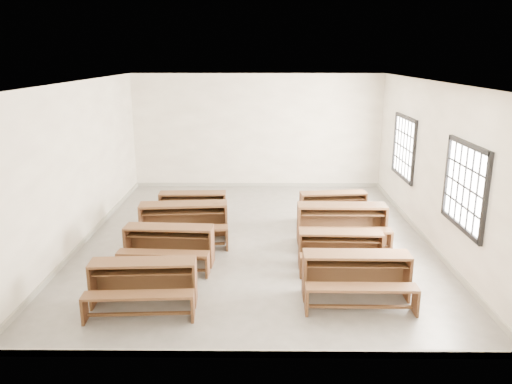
{
  "coord_description": "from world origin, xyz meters",
  "views": [
    {
      "loc": [
        0.08,
        -9.76,
        3.7
      ],
      "look_at": [
        0.0,
        0.0,
        1.0
      ],
      "focal_mm": 35.0,
      "sensor_mm": 36.0,
      "label": 1
    }
  ],
  "objects_px": {
    "desk_set_6": "(342,221)",
    "desk_set_7": "(333,205)",
    "desk_set_5": "(340,247)",
    "desk_set_1": "(169,243)",
    "desk_set_4": "(356,273)",
    "desk_set_3": "(193,205)",
    "desk_set_0": "(143,281)",
    "desk_set_2": "(184,220)"
  },
  "relations": [
    {
      "from": "desk_set_0",
      "to": "desk_set_4",
      "type": "bearing_deg",
      "value": 1.32
    },
    {
      "from": "desk_set_1",
      "to": "desk_set_4",
      "type": "bearing_deg",
      "value": -18.98
    },
    {
      "from": "desk_set_6",
      "to": "desk_set_0",
      "type": "bearing_deg",
      "value": -141.56
    },
    {
      "from": "desk_set_5",
      "to": "desk_set_2",
      "type": "bearing_deg",
      "value": 158.63
    },
    {
      "from": "desk_set_0",
      "to": "desk_set_2",
      "type": "bearing_deg",
      "value": 82.47
    },
    {
      "from": "desk_set_0",
      "to": "desk_set_2",
      "type": "height_order",
      "value": "desk_set_2"
    },
    {
      "from": "desk_set_7",
      "to": "desk_set_2",
      "type": "bearing_deg",
      "value": -163.32
    },
    {
      "from": "desk_set_5",
      "to": "desk_set_7",
      "type": "distance_m",
      "value": 2.6
    },
    {
      "from": "desk_set_2",
      "to": "desk_set_6",
      "type": "bearing_deg",
      "value": -6.15
    },
    {
      "from": "desk_set_5",
      "to": "desk_set_6",
      "type": "bearing_deg",
      "value": 81.81
    },
    {
      "from": "desk_set_2",
      "to": "desk_set_5",
      "type": "xyz_separation_m",
      "value": [
        2.98,
        -1.27,
        -0.08
      ]
    },
    {
      "from": "desk_set_2",
      "to": "desk_set_6",
      "type": "xyz_separation_m",
      "value": [
        3.19,
        -0.06,
        0.0
      ]
    },
    {
      "from": "desk_set_4",
      "to": "desk_set_5",
      "type": "relative_size",
      "value": 1.1
    },
    {
      "from": "desk_set_0",
      "to": "desk_set_2",
      "type": "xyz_separation_m",
      "value": [
        0.21,
        2.72,
        0.05
      ]
    },
    {
      "from": "desk_set_4",
      "to": "desk_set_0",
      "type": "bearing_deg",
      "value": -175.01
    },
    {
      "from": "desk_set_1",
      "to": "desk_set_6",
      "type": "distance_m",
      "value": 3.48
    },
    {
      "from": "desk_set_0",
      "to": "desk_set_5",
      "type": "relative_size",
      "value": 1.08
    },
    {
      "from": "desk_set_2",
      "to": "desk_set_3",
      "type": "distance_m",
      "value": 1.26
    },
    {
      "from": "desk_set_1",
      "to": "desk_set_6",
      "type": "height_order",
      "value": "desk_set_6"
    },
    {
      "from": "desk_set_0",
      "to": "desk_set_7",
      "type": "height_order",
      "value": "desk_set_0"
    },
    {
      "from": "desk_set_2",
      "to": "desk_set_7",
      "type": "distance_m",
      "value": 3.48
    },
    {
      "from": "desk_set_6",
      "to": "desk_set_3",
      "type": "bearing_deg",
      "value": 157.81
    },
    {
      "from": "desk_set_6",
      "to": "desk_set_2",
      "type": "bearing_deg",
      "value": 179.3
    },
    {
      "from": "desk_set_6",
      "to": "desk_set_5",
      "type": "bearing_deg",
      "value": -99.48
    },
    {
      "from": "desk_set_3",
      "to": "desk_set_4",
      "type": "relative_size",
      "value": 0.93
    },
    {
      "from": "desk_set_3",
      "to": "desk_set_5",
      "type": "height_order",
      "value": "desk_set_3"
    },
    {
      "from": "desk_set_1",
      "to": "desk_set_4",
      "type": "height_order",
      "value": "desk_set_4"
    },
    {
      "from": "desk_set_7",
      "to": "desk_set_5",
      "type": "bearing_deg",
      "value": -100.73
    },
    {
      "from": "desk_set_1",
      "to": "desk_set_6",
      "type": "bearing_deg",
      "value": 22.05
    },
    {
      "from": "desk_set_3",
      "to": "desk_set_7",
      "type": "xyz_separation_m",
      "value": [
        3.21,
        0.05,
        -0.0
      ]
    },
    {
      "from": "desk_set_2",
      "to": "desk_set_5",
      "type": "relative_size",
      "value": 1.23
    },
    {
      "from": "desk_set_7",
      "to": "desk_set_6",
      "type": "bearing_deg",
      "value": -96.55
    },
    {
      "from": "desk_set_4",
      "to": "desk_set_7",
      "type": "distance_m",
      "value": 3.79
    },
    {
      "from": "desk_set_4",
      "to": "desk_set_2",
      "type": "bearing_deg",
      "value": 141.46
    },
    {
      "from": "desk_set_3",
      "to": "desk_set_5",
      "type": "xyz_separation_m",
      "value": [
        2.97,
        -2.53,
        -0.01
      ]
    },
    {
      "from": "desk_set_2",
      "to": "desk_set_3",
      "type": "relative_size",
      "value": 1.2
    },
    {
      "from": "desk_set_5",
      "to": "desk_set_6",
      "type": "distance_m",
      "value": 1.23
    },
    {
      "from": "desk_set_2",
      "to": "desk_set_4",
      "type": "bearing_deg",
      "value": -44.08
    },
    {
      "from": "desk_set_0",
      "to": "desk_set_6",
      "type": "bearing_deg",
      "value": 34.87
    },
    {
      "from": "desk_set_1",
      "to": "desk_set_2",
      "type": "height_order",
      "value": "desk_set_2"
    },
    {
      "from": "desk_set_6",
      "to": "desk_set_7",
      "type": "distance_m",
      "value": 1.38
    },
    {
      "from": "desk_set_3",
      "to": "desk_set_1",
      "type": "bearing_deg",
      "value": -94.48
    }
  ]
}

